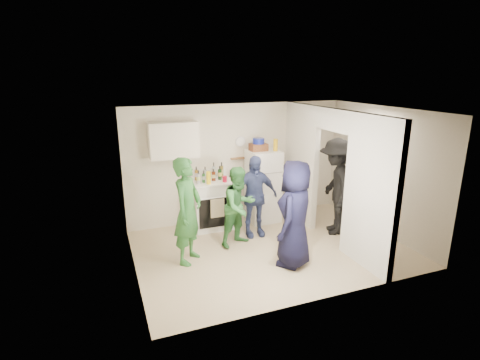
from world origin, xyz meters
name	(u,v)px	position (x,y,z in m)	size (l,w,h in m)	color
floor	(271,249)	(0.00, 0.00, 0.00)	(4.80, 4.80, 0.00)	tan
wall_back	(238,162)	(0.00, 1.70, 1.25)	(4.80, 4.80, 0.00)	silver
wall_front	(328,217)	(0.00, -1.70, 1.25)	(4.80, 4.80, 0.00)	silver
wall_left	(130,200)	(-2.40, 0.00, 1.25)	(3.40, 3.40, 0.00)	silver
wall_right	(383,171)	(2.40, 0.00, 1.25)	(3.40, 3.40, 0.00)	silver
ceiling	(274,111)	(0.00, 0.00, 2.50)	(4.80, 4.80, 0.00)	white
partition_pier_back	(301,164)	(1.20, 1.10, 1.25)	(0.12, 1.20, 2.50)	silver
partition_pier_front	(371,194)	(1.20, -1.10, 1.25)	(0.12, 1.20, 2.50)	silver
partition_header	(335,120)	(1.20, 0.00, 2.30)	(0.12, 1.00, 0.40)	silver
stove	(212,204)	(-0.70, 1.37, 0.50)	(0.84, 0.70, 1.01)	white
upper_cabinet	(174,140)	(-1.40, 1.52, 1.85)	(0.95, 0.34, 0.70)	silver
fridge	(263,186)	(0.44, 1.34, 0.77)	(0.63, 0.62, 1.54)	white
wicker_basket	(258,147)	(0.34, 1.39, 1.61)	(0.35, 0.25, 0.15)	brown
blue_bowl	(259,141)	(0.34, 1.39, 1.74)	(0.24, 0.24, 0.11)	navy
yellow_cup_stack_top	(276,145)	(0.66, 1.24, 1.66)	(0.09, 0.09, 0.25)	gold
wall_clock	(240,142)	(0.05, 1.68, 1.70)	(0.22, 0.22, 0.03)	white
spice_shelf	(239,158)	(0.00, 1.65, 1.35)	(0.35, 0.08, 0.03)	olive
nook_window	(377,149)	(2.38, 0.20, 1.65)	(0.03, 0.70, 0.80)	black
nook_window_frame	(376,149)	(2.36, 0.20, 1.65)	(0.04, 0.76, 0.86)	white
nook_valance	(377,132)	(2.34, 0.20, 2.00)	(0.04, 0.82, 0.18)	white
yellow_cup_stack_stove	(209,178)	(-0.82, 1.15, 1.13)	(0.09, 0.09, 0.25)	yellow
red_cup	(225,179)	(-0.48, 1.17, 1.07)	(0.09, 0.09, 0.12)	#B90C2A
person_green_left	(188,211)	(-1.49, 0.10, 0.91)	(0.66, 0.43, 1.81)	#326E2C
person_green_center	(239,206)	(-0.47, 0.40, 0.75)	(0.73, 0.57, 1.50)	#3E863B
person_denim	(254,196)	(-0.06, 0.68, 0.80)	(0.94, 0.39, 1.61)	navy
person_navy	(295,214)	(0.11, -0.63, 0.89)	(0.87, 0.57, 1.79)	black
person_nook	(336,187)	(1.50, 0.23, 0.96)	(1.24, 0.71, 1.91)	black
bottle_a	(196,173)	(-0.97, 1.50, 1.15)	(0.07, 0.07, 0.28)	brown
bottle_b	(204,177)	(-0.89, 1.28, 1.13)	(0.06, 0.06, 0.25)	#1E5A23
bottle_c	(205,173)	(-0.79, 1.51, 1.13)	(0.08, 0.08, 0.26)	#A0A7AD
bottle_d	(214,175)	(-0.66, 1.34, 1.13)	(0.08, 0.08, 0.24)	#59230F
bottle_e	(214,170)	(-0.59, 1.54, 1.17)	(0.06, 0.06, 0.33)	#ACBABF
bottle_f	(220,173)	(-0.52, 1.37, 1.15)	(0.08, 0.08, 0.29)	#133617
bottle_g	(222,170)	(-0.43, 1.51, 1.17)	(0.07, 0.07, 0.33)	olive
bottle_h	(198,177)	(-1.00, 1.24, 1.14)	(0.08, 0.08, 0.27)	#9B9EA6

